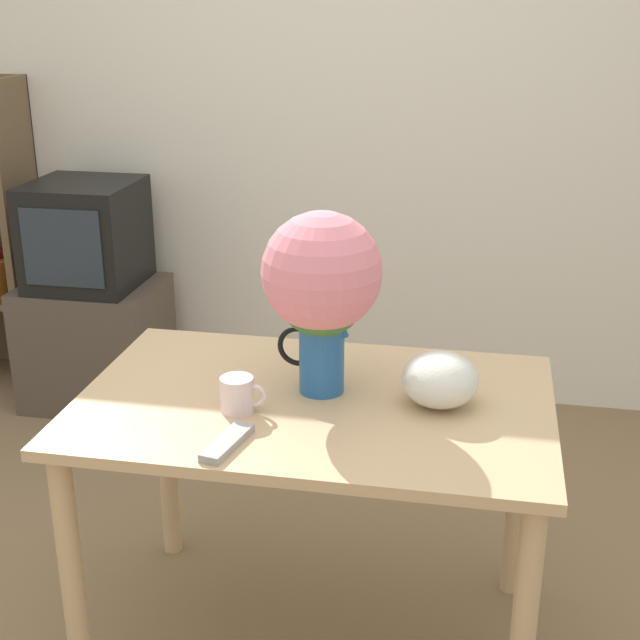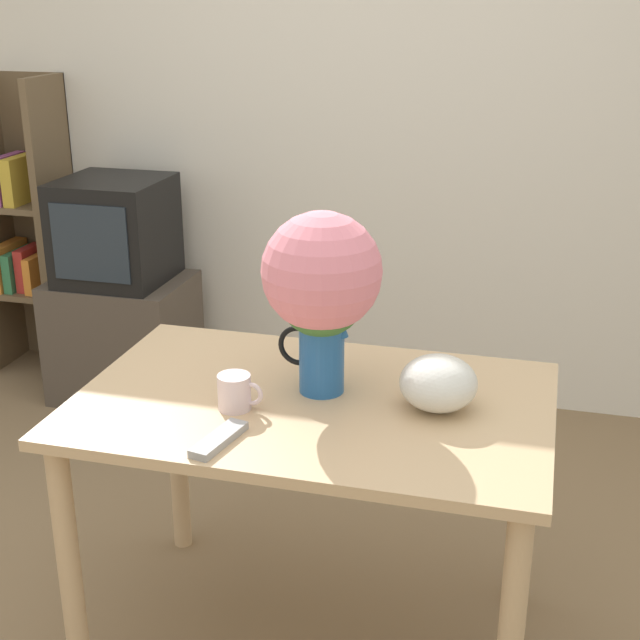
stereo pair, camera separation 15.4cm
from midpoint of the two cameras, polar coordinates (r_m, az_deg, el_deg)
name	(u,v)px [view 1 (the left image)]	position (r m, az deg, el deg)	size (l,w,h in m)	color
wall_back	(349,111)	(3.95, 0.74, 13.26)	(8.00, 0.05, 2.60)	silver
table	(315,438)	(2.41, -2.19, -7.60)	(1.25, 0.81, 0.78)	tan
flower_vase	(322,283)	(2.29, -1.82, 2.34)	(0.31, 0.31, 0.49)	#235B9E
coffee_mug	(238,395)	(2.29, -7.19, -4.79)	(0.12, 0.09, 0.09)	silver
white_bowl	(440,380)	(2.31, 5.80, -3.84)	(0.20, 0.20, 0.14)	silver
remote_control	(227,443)	(2.14, -8.03, -7.81)	(0.09, 0.19, 0.02)	#999999
tv_stand	(96,343)	(4.19, -15.16, -1.45)	(0.60, 0.47, 0.56)	#4C4238
tv_set	(86,234)	(4.03, -15.84, 5.29)	(0.45, 0.46, 0.46)	black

